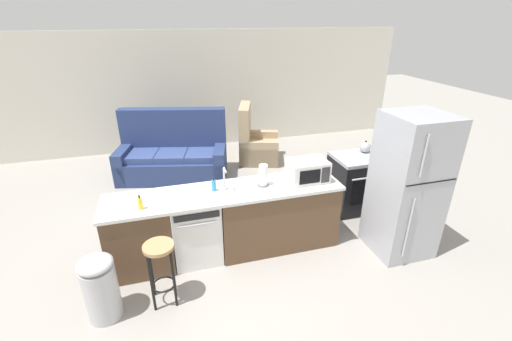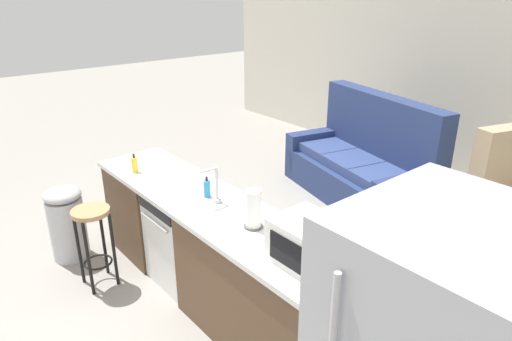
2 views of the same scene
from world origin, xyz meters
name	(u,v)px [view 2 (image 2 of 2)]	position (x,y,z in m)	size (l,w,h in m)	color
ground_plane	(206,290)	(0.00, 0.00, 0.00)	(24.00, 24.00, 0.00)	gray
wall_back	(490,86)	(0.30, 4.20, 1.30)	(10.00, 0.06, 2.60)	silver
kitchen_counter	(220,261)	(0.24, 0.00, 0.42)	(2.94, 0.66, 0.90)	brown
dishwasher	(188,237)	(-0.25, 0.00, 0.42)	(0.58, 0.61, 0.84)	white
microwave	(313,245)	(1.23, 0.00, 1.04)	(0.50, 0.37, 0.28)	white
sink_faucet	(215,187)	(0.15, 0.04, 1.03)	(0.07, 0.18, 0.30)	silver
paper_towel_roll	(253,210)	(0.64, 0.02, 1.04)	(0.14, 0.14, 0.28)	#4C4C51
soap_bottle	(207,189)	(0.01, 0.05, 0.97)	(0.06, 0.06, 0.18)	#338CCC
dish_soap_bottle	(135,165)	(-0.84, -0.16, 0.97)	(0.06, 0.06, 0.18)	yellow
bar_stool	(93,231)	(-0.69, -0.67, 0.54)	(0.32, 0.32, 0.74)	tan
trash_bin	(67,222)	(-1.30, -0.71, 0.38)	(0.35, 0.35, 0.74)	#B7B7BC
couch	(364,166)	(-0.36, 2.63, 0.39)	(2.16, 1.36, 1.27)	navy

